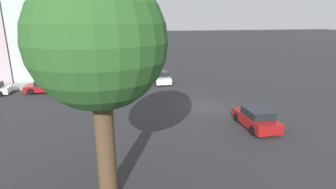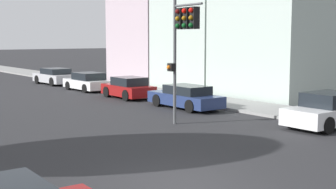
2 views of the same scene
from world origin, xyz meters
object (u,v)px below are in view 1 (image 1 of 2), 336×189
Objects in this scene: crossing_car_0 at (161,77)px; parked_car_1 at (45,86)px; crossing_car_1 at (256,118)px; traffic_signal at (132,57)px; street_tree at (98,44)px; parked_car_0 at (96,84)px.

crossing_car_0 reaches higher than parked_car_1.
crossing_car_0 is 16.00m from crossing_car_1.
traffic_signal is 10.67m from parked_car_1.
street_tree is at bearing 119.25° from crossing_car_1.
street_tree reaches higher than parked_car_0.
crossing_car_0 is at bearing -172.44° from parked_car_1.
street_tree is 2.49× the size of parked_car_1.
traffic_signal is at bearing 162.07° from parked_car_1.
crossing_car_0 is (21.17, -6.65, -6.24)m from street_tree.
street_tree is 21.82m from parked_car_1.
parked_car_1 is (14.02, 17.66, -0.06)m from crossing_car_1.
parked_car_1 is at bearing 18.99° from street_tree.
crossing_car_0 is 8.00m from parked_car_0.
street_tree is 2.33× the size of crossing_car_1.
crossing_car_1 is at bearing -62.18° from street_tree.
street_tree is at bearing -4.39° from traffic_signal.
traffic_signal reaches higher than parked_car_1.
crossing_car_1 is at bearing 143.09° from parked_car_1.
traffic_signal is at bearing -9.44° from street_tree.
parked_car_0 is at bearing -177.48° from parked_car_1.
parked_car_0 is 1.20× the size of parked_car_1.
traffic_signal reaches higher than crossing_car_0.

